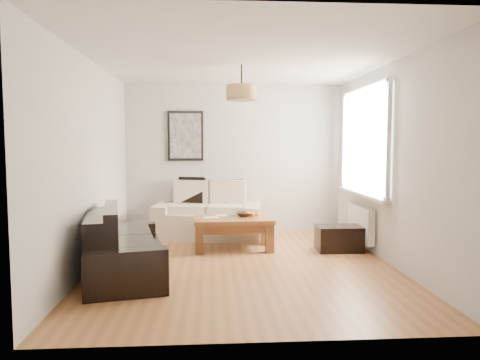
{
  "coord_description": "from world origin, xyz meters",
  "views": [
    {
      "loc": [
        -0.4,
        -5.57,
        1.54
      ],
      "look_at": [
        0.0,
        0.6,
        1.05
      ],
      "focal_mm": 32.98,
      "sensor_mm": 36.0,
      "label": 1
    }
  ],
  "objects": [
    {
      "name": "loveseat_cream",
      "position": [
        -0.46,
        1.78,
        0.43
      ],
      "size": [
        1.86,
        1.17,
        0.87
      ],
      "primitive_type": null,
      "rotation": [
        0.0,
        0.0,
        -0.13
      ],
      "color": "beige",
      "rests_on": "floor"
    },
    {
      "name": "window_bay",
      "position": [
        1.86,
        0.8,
        1.6
      ],
      "size": [
        0.14,
        1.9,
        1.6
      ],
      "primitive_type": null,
      "color": "white",
      "rests_on": "wall_right"
    },
    {
      "name": "cushion_left",
      "position": [
        -0.75,
        1.99,
        0.77
      ],
      "size": [
        0.46,
        0.24,
        0.44
      ],
      "primitive_type": "cube",
      "rotation": [
        0.0,
        0.0,
        -0.25
      ],
      "color": "black",
      "rests_on": "loveseat_cream"
    },
    {
      "name": "sofa_leather",
      "position": [
        -1.43,
        -0.39,
        0.37
      ],
      "size": [
        1.19,
        1.87,
        0.75
      ],
      "primitive_type": null,
      "rotation": [
        0.0,
        0.0,
        1.78
      ],
      "color": "black",
      "rests_on": "floor"
    },
    {
      "name": "cushion_right",
      "position": [
        -0.04,
        1.99,
        0.74
      ],
      "size": [
        0.41,
        0.28,
        0.39
      ],
      "primitive_type": "cube",
      "rotation": [
        0.0,
        0.0,
        0.45
      ],
      "color": "black",
      "rests_on": "loveseat_cream"
    },
    {
      "name": "pendant_shade",
      "position": [
        0.0,
        0.3,
        2.23
      ],
      "size": [
        0.4,
        0.4,
        0.2
      ],
      "primitive_type": "cylinder",
      "color": "tan",
      "rests_on": "ceiling"
    },
    {
      "name": "floor",
      "position": [
        0.0,
        0.0,
        0.0
      ],
      "size": [
        4.5,
        4.5,
        0.0
      ],
      "primitive_type": "plane",
      "color": "brown",
      "rests_on": "ground"
    },
    {
      "name": "radiator",
      "position": [
        1.82,
        0.8,
        0.38
      ],
      "size": [
        0.1,
        0.9,
        0.52
      ],
      "primitive_type": "cube",
      "color": "white",
      "rests_on": "wall_right"
    },
    {
      "name": "orange_a",
      "position": [
        0.21,
        0.91,
        0.51
      ],
      "size": [
        0.08,
        0.08,
        0.08
      ],
      "primitive_type": "sphere",
      "rotation": [
        0.0,
        0.0,
        0.06
      ],
      "color": "orange",
      "rests_on": "fruit_bowl"
    },
    {
      "name": "wall_left",
      "position": [
        -1.9,
        0.0,
        1.3
      ],
      "size": [
        0.04,
        4.5,
        2.6
      ],
      "primitive_type": null,
      "color": "silver",
      "rests_on": "floor"
    },
    {
      "name": "wall_back",
      "position": [
        0.0,
        2.25,
        1.3
      ],
      "size": [
        3.8,
        0.04,
        2.6
      ],
      "primitive_type": null,
      "color": "silver",
      "rests_on": "floor"
    },
    {
      "name": "coffee_table",
      "position": [
        -0.08,
        0.84,
        0.24
      ],
      "size": [
        1.18,
        0.67,
        0.47
      ],
      "primitive_type": null,
      "rotation": [
        0.0,
        0.0,
        0.04
      ],
      "color": "brown",
      "rests_on": "floor"
    },
    {
      "name": "wall_front",
      "position": [
        0.0,
        -2.25,
        1.3
      ],
      "size": [
        3.8,
        0.04,
        2.6
      ],
      "primitive_type": null,
      "color": "silver",
      "rests_on": "floor"
    },
    {
      "name": "ottoman",
      "position": [
        1.45,
        0.66,
        0.18
      ],
      "size": [
        0.64,
        0.42,
        0.37
      ],
      "primitive_type": "cube",
      "rotation": [
        0.0,
        0.0,
        -0.01
      ],
      "color": "black",
      "rests_on": "floor"
    },
    {
      "name": "orange_b",
      "position": [
        0.28,
        0.89,
        0.51
      ],
      "size": [
        0.08,
        0.08,
        0.06
      ],
      "primitive_type": "sphere",
      "rotation": [
        0.0,
        0.0,
        -0.26
      ],
      "color": "#E65B13",
      "rests_on": "fruit_bowl"
    },
    {
      "name": "orange_c",
      "position": [
        0.14,
        0.92,
        0.51
      ],
      "size": [
        0.1,
        0.1,
        0.09
      ],
      "primitive_type": "sphere",
      "rotation": [
        0.0,
        0.0,
        -0.12
      ],
      "color": "#FF5A15",
      "rests_on": "fruit_bowl"
    },
    {
      "name": "ceiling",
      "position": [
        0.0,
        0.0,
        2.6
      ],
      "size": [
        3.8,
        4.5,
        0.0
      ],
      "primitive_type": null,
      "color": "white",
      "rests_on": "floor"
    },
    {
      "name": "fruit_bowl",
      "position": [
        0.09,
        0.96,
        0.5
      ],
      "size": [
        0.27,
        0.27,
        0.06
      ],
      "primitive_type": "imported",
      "rotation": [
        0.0,
        0.0,
        -0.07
      ],
      "color": "black",
      "rests_on": "coffee_table"
    },
    {
      "name": "wall_right",
      "position": [
        1.9,
        0.0,
        1.3
      ],
      "size": [
        0.04,
        4.5,
        2.6
      ],
      "primitive_type": null,
      "color": "silver",
      "rests_on": "floor"
    },
    {
      "name": "papers",
      "position": [
        -0.41,
        0.87,
        0.47
      ],
      "size": [
        0.24,
        0.19,
        0.01
      ],
      "primitive_type": "cube",
      "rotation": [
        0.0,
        0.0,
        0.15
      ],
      "color": "silver",
      "rests_on": "coffee_table"
    },
    {
      "name": "poster",
      "position": [
        -0.85,
        2.22,
        1.7
      ],
      "size": [
        0.62,
        0.04,
        0.87
      ],
      "primitive_type": null,
      "color": "black",
      "rests_on": "wall_back"
    }
  ]
}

